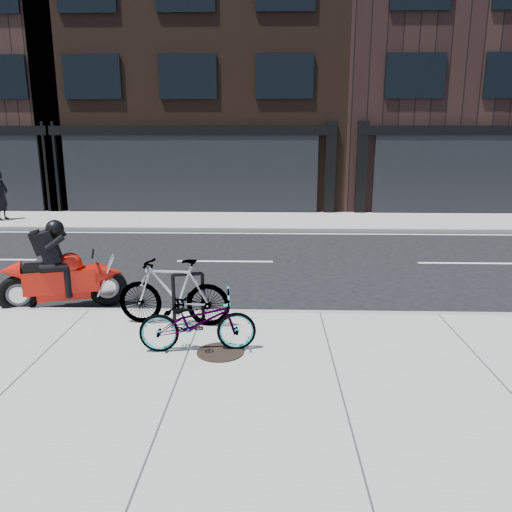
{
  "coord_description": "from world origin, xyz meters",
  "views": [
    {
      "loc": [
        1.16,
        -10.07,
        3.09
      ],
      "look_at": [
        0.88,
        -1.08,
        0.9
      ],
      "focal_mm": 35.0,
      "sensor_mm": 36.0,
      "label": 1
    }
  ],
  "objects_px": {
    "bicycle_front": "(198,322)",
    "manhole_cover": "(220,352)",
    "bike_rack": "(188,294)",
    "pedestrian": "(1,195)",
    "motorcycle": "(68,273)",
    "bicycle_rear": "(174,292)"
  },
  "relations": [
    {
      "from": "bicycle_front",
      "to": "manhole_cover",
      "type": "distance_m",
      "value": 0.53
    },
    {
      "from": "bike_rack",
      "to": "pedestrian",
      "type": "bearing_deg",
      "value": 129.93
    },
    {
      "from": "motorcycle",
      "to": "pedestrian",
      "type": "distance_m",
      "value": 10.67
    },
    {
      "from": "bicycle_front",
      "to": "motorcycle",
      "type": "distance_m",
      "value": 3.31
    },
    {
      "from": "motorcycle",
      "to": "bicycle_front",
      "type": "bearing_deg",
      "value": -55.32
    },
    {
      "from": "pedestrian",
      "to": "manhole_cover",
      "type": "bearing_deg",
      "value": -138.75
    },
    {
      "from": "pedestrian",
      "to": "bicycle_front",
      "type": "bearing_deg",
      "value": -139.57
    },
    {
      "from": "bicycle_rear",
      "to": "motorcycle",
      "type": "bearing_deg",
      "value": -111.15
    },
    {
      "from": "pedestrian",
      "to": "manhole_cover",
      "type": "height_order",
      "value": "pedestrian"
    },
    {
      "from": "pedestrian",
      "to": "bike_rack",
      "type": "bearing_deg",
      "value": -137.91
    },
    {
      "from": "bicycle_rear",
      "to": "manhole_cover",
      "type": "xyz_separation_m",
      "value": [
        0.84,
        -1.04,
        -0.53
      ]
    },
    {
      "from": "bike_rack",
      "to": "motorcycle",
      "type": "bearing_deg",
      "value": 156.18
    },
    {
      "from": "bicycle_front",
      "to": "bicycle_rear",
      "type": "relative_size",
      "value": 0.9
    },
    {
      "from": "bicycle_rear",
      "to": "bike_rack",
      "type": "bearing_deg",
      "value": 94.96
    },
    {
      "from": "bicycle_rear",
      "to": "pedestrian",
      "type": "xyz_separation_m",
      "value": [
        -8.05,
        9.89,
        0.33
      ]
    },
    {
      "from": "motorcycle",
      "to": "pedestrian",
      "type": "bearing_deg",
      "value": 105.79
    },
    {
      "from": "bike_rack",
      "to": "manhole_cover",
      "type": "height_order",
      "value": "bike_rack"
    },
    {
      "from": "pedestrian",
      "to": "manhole_cover",
      "type": "relative_size",
      "value": 2.65
    },
    {
      "from": "bike_rack",
      "to": "bicycle_front",
      "type": "relative_size",
      "value": 0.53
    },
    {
      "from": "bike_rack",
      "to": "bicycle_front",
      "type": "distance_m",
      "value": 1.01
    },
    {
      "from": "bicycle_rear",
      "to": "motorcycle",
      "type": "height_order",
      "value": "motorcycle"
    },
    {
      "from": "bike_rack",
      "to": "motorcycle",
      "type": "xyz_separation_m",
      "value": [
        -2.34,
        1.03,
        0.04
      ]
    }
  ]
}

